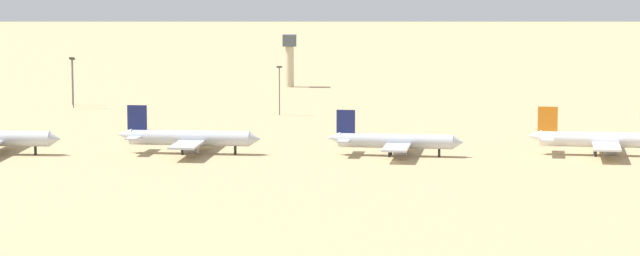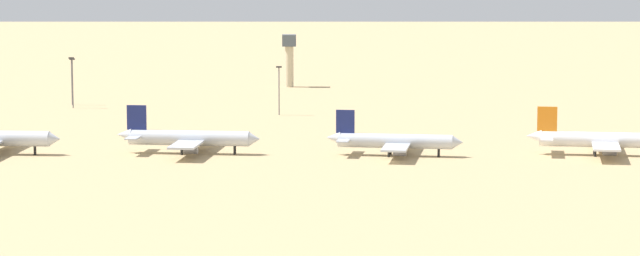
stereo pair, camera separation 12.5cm
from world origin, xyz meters
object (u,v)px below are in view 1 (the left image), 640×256
parked_jet_orange_3 (600,140)px  light_pole_east (73,80)px  light_pole_mid (279,87)px  parked_jet_navy_2 (394,141)px  control_tower (290,55)px  light_pole_west (72,77)px  parked_jet_navy_1 (188,138)px

parked_jet_orange_3 → light_pole_east: size_ratio=2.28×
light_pole_mid → light_pole_east: bearing=163.9°
light_pole_east → light_pole_mid: bearing=-16.1°
parked_jet_navy_2 → parked_jet_orange_3: size_ratio=0.94×
parked_jet_navy_2 → light_pole_east: size_ratio=2.14×
control_tower → light_pole_west: (-71.81, -61.29, -2.70)m
parked_jet_navy_1 → light_pole_east: bearing=121.1°
parked_jet_navy_2 → light_pole_east: bearing=141.4°
parked_jet_orange_3 → light_pole_mid: 121.73m
light_pole_west → light_pole_east: 9.48m
parked_jet_navy_1 → control_tower: 176.43m
parked_jet_navy_2 → parked_jet_orange_3: 52.65m
parked_jet_orange_3 → control_tower: 196.51m
parked_jet_orange_3 → light_pole_east: (-153.04, 107.32, 5.39)m
parked_jet_navy_1 → light_pole_west: (-49.30, 113.52, 5.18)m
light_pole_west → light_pole_east: bearing=-78.5°
parked_jet_navy_2 → control_tower: size_ratio=1.78×
parked_jet_navy_2 → light_pole_mid: size_ratio=2.26×
control_tower → light_pole_east: 99.39m
parked_jet_orange_3 → light_pole_west: bearing=151.7°
light_pole_west → parked_jet_navy_1: bearing=-66.5°
parked_jet_navy_1 → light_pole_west: light_pole_west is taller
control_tower → light_pole_mid: size_ratio=1.27×
parked_jet_navy_2 → light_pole_west: (-102.28, 117.35, 5.44)m
parked_jet_navy_1 → light_pole_east: size_ratio=2.29×
parked_jet_navy_2 → light_pole_east: light_pole_east is taller
control_tower → light_pole_mid: bearing=-90.8°
parked_jet_orange_3 → light_pole_west: 193.97m
light_pole_east → parked_jet_navy_1: bearing=-65.5°
parked_jet_orange_3 → light_pole_east: light_pole_east is taller
parked_jet_navy_2 → light_pole_mid: 93.98m
parked_jet_navy_1 → parked_jet_orange_3: bearing=4.9°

